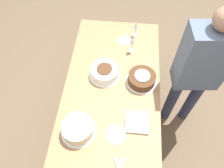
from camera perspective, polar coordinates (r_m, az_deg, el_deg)
The scene contains 11 objects.
ground_plane at distance 2.68m, azimuth 0.00°, elevation -9.35°, with size 12.00×12.00×0.00m, color brown.
dining_table at distance 2.10m, azimuth 0.00°, elevation -2.24°, with size 1.78×0.88×0.74m.
cake_center_white at distance 2.06m, azimuth -1.95°, elevation 3.18°, with size 0.30×0.30×0.10m.
cake_front_chocolate at distance 2.03m, azimuth 7.77°, elevation 1.39°, with size 0.30×0.30×0.10m.
cake_back_decorated at distance 1.79m, azimuth -8.91°, elevation -11.47°, with size 0.29×0.29×0.11m.
wine_glass_near at distance 2.36m, azimuth 6.27°, elevation 14.83°, with size 0.07×0.07×0.20m.
wine_glass_far at distance 2.19m, azimuth 5.35°, elevation 11.09°, with size 0.06×0.06×0.21m.
dessert_plate_left at distance 1.81m, azimuth 0.92°, elevation -13.14°, with size 0.17×0.17×0.01m.
dessert_plate_right at distance 2.39m, azimuth 3.30°, elevation 11.28°, with size 0.15×0.15×0.01m.
napkin_stack at distance 1.85m, azimuth 6.52°, elevation -9.89°, with size 0.19×0.20×0.02m.
person_cutting at distance 2.04m, azimuth 21.77°, elevation 3.76°, with size 0.26×0.42×1.57m.
Camera 1 is at (-1.08, -0.10, 2.45)m, focal length 35.00 mm.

